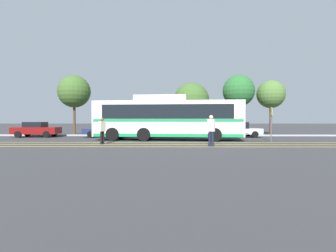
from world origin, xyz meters
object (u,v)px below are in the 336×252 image
Objects in this scene: parked_car_2 at (170,129)px; tree_2 at (74,92)px; pedestrian_0 at (102,129)px; tree_0 at (191,101)px; parked_car_3 at (237,130)px; parked_car_1 at (107,130)px; tree_3 at (239,91)px; pedestrian_1 at (211,129)px; transit_bus at (168,118)px; parked_car_0 at (36,129)px; bus_stop_sign at (271,120)px; tree_1 at (271,94)px.

tree_2 reaches higher than parked_car_2.
tree_0 is at bearing -179.08° from pedestrian_0.
parked_car_1 is at bearing -94.07° from parked_car_3.
tree_3 is (18.00, -2.10, -0.19)m from tree_2.
parked_car_3 is at bearing -95.01° from parked_car_1.
tree_0 is (-0.21, 12.24, 2.55)m from pedestrian_1.
parked_car_2 reaches higher than parked_car_1.
pedestrian_0 reaches higher than parked_car_3.
transit_bus is 12.77m from parked_car_0.
tree_3 is (4.68, 12.06, 3.55)m from pedestrian_1.
transit_bus is at bearing -0.15° from parked_car_2.
parked_car_0 is 1.63× the size of bus_stop_sign.
bus_stop_sign is at bearing -30.48° from tree_2.
tree_1 reaches higher than pedestrian_0.
tree_0 reaches higher than parked_car_3.
bus_stop_sign is at bearing 54.45° from pedestrian_1.
transit_bus is at bearing -108.58° from tree_0.
tree_0 is at bearing -8.34° from tree_2.
transit_bus is at bearing -145.81° from tree_1.
pedestrian_0 is 12.80m from tree_0.
parked_car_0 is at bearing -100.29° from bus_stop_sign.
pedestrian_1 is at bearing -27.18° from parked_car_3.
tree_2 is 18.12m from tree_3.
pedestrian_0 is 0.27× the size of tree_3.
tree_0 reaches higher than pedestrian_1.
tree_3 reaches higher than parked_car_3.
tree_2 is at bearing 151.80° from pedestrian_1.
pedestrian_1 reaches higher than pedestrian_0.
parked_car_0 is at bearing -105.48° from tree_2.
pedestrian_1 is at bearing 17.39° from parked_car_2.
parked_car_1 is at bearing 87.08° from parked_car_0.
parked_car_3 is 2.41× the size of pedestrian_0.
parked_car_1 is 1.70× the size of bus_stop_sign.
pedestrian_1 is (14.83, -8.71, 0.35)m from parked_car_0.
parked_car_2 is (5.78, 0.13, 0.05)m from parked_car_1.
parked_car_3 is 1.64× the size of bus_stop_sign.
parked_car_0 is at bearing -170.24° from tree_3.
pedestrian_1 is 0.32× the size of tree_1.
tree_2 is at bearing -125.59° from transit_bus.
parked_car_0 is 17.20m from pedestrian_1.
tree_0 is at bearing -178.59° from tree_1.
parked_car_0 is at bearing -87.43° from parked_car_2.
tree_3 reaches higher than pedestrian_0.
parked_car_0 is 10.69m from pedestrian_0.
tree_2 reaches higher than parked_car_1.
parked_car_1 is at bearing -118.05° from transit_bus.
parked_car_2 reaches higher than parked_car_3.
tree_3 is (-3.49, -0.39, 0.33)m from tree_1.
bus_stop_sign reaches higher than parked_car_3.
tree_1 is at bearing 164.04° from bus_stop_sign.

